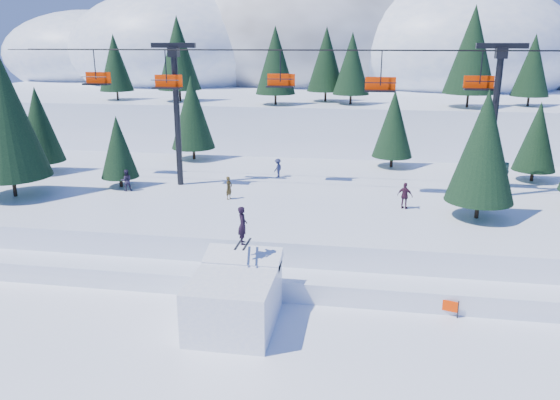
% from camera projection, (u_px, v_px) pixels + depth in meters
% --- Properties ---
extents(ground, '(160.00, 160.00, 0.00)m').
position_uv_depth(ground, '(244.00, 355.00, 23.36)').
color(ground, white).
rests_on(ground, ground).
extents(mid_shelf, '(70.00, 22.00, 2.50)m').
position_uv_depth(mid_shelf, '(299.00, 206.00, 40.05)').
color(mid_shelf, white).
rests_on(mid_shelf, ground).
extents(berm, '(70.00, 6.00, 1.10)m').
position_uv_depth(berm, '(276.00, 269.00, 30.78)').
color(berm, white).
rests_on(berm, ground).
extents(mountain_ridge, '(119.00, 60.00, 26.46)m').
position_uv_depth(mountain_ridge, '(312.00, 61.00, 90.87)').
color(mountain_ridge, white).
rests_on(mountain_ridge, ground).
extents(jump_kicker, '(3.78, 5.16, 5.41)m').
position_uv_depth(jump_kicker, '(235.00, 298.00, 25.43)').
color(jump_kicker, white).
rests_on(jump_kicker, ground).
extents(chairlift, '(46.00, 3.21, 10.28)m').
position_uv_depth(chairlift, '(327.00, 95.00, 37.52)').
color(chairlift, black).
rests_on(chairlift, mid_shelf).
extents(conifer_stand, '(61.54, 18.51, 10.13)m').
position_uv_depth(conifer_stand, '(317.00, 129.00, 38.26)').
color(conifer_stand, black).
rests_on(conifer_stand, mid_shelf).
extents(distant_skiers, '(27.98, 7.95, 1.80)m').
position_uv_depth(distant_skiers, '(327.00, 179.00, 39.28)').
color(distant_skiers, '#3C192D').
rests_on(distant_skiers, mid_shelf).
extents(banner_near, '(2.74, 0.86, 0.90)m').
position_uv_depth(banner_near, '(429.00, 302.00, 26.87)').
color(banner_near, black).
rests_on(banner_near, ground).
extents(banner_far, '(2.65, 1.12, 0.90)m').
position_uv_depth(banner_far, '(478.00, 298.00, 27.28)').
color(banner_far, black).
rests_on(banner_far, ground).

